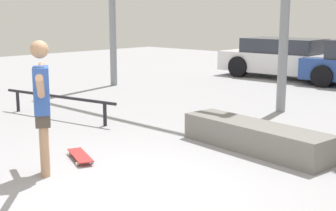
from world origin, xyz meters
TOP-DOWN VIEW (x-y plane):
  - ground_plane at (0.00, 0.00)m, footprint 36.00×36.00m
  - skateboarder at (-1.17, -0.38)m, footprint 1.29×0.88m
  - skateboard at (-1.36, 0.32)m, footprint 0.79×0.48m
  - grind_box at (0.21, 2.49)m, footprint 2.61×0.96m
  - grind_rail at (-3.97, 1.69)m, footprint 2.98×0.60m
  - parked_car_white at (-3.67, 10.37)m, footprint 4.55×1.98m

SIDE VIEW (x-z plane):
  - ground_plane at x=0.00m, z-range 0.00..0.00m
  - skateboard at x=-1.36m, z-range 0.03..0.10m
  - grind_box at x=0.21m, z-range 0.00..0.42m
  - grind_rail at x=-3.97m, z-range 0.14..0.62m
  - parked_car_white at x=-3.67m, z-range -0.01..1.30m
  - skateboarder at x=-1.17m, z-range 0.11..1.88m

